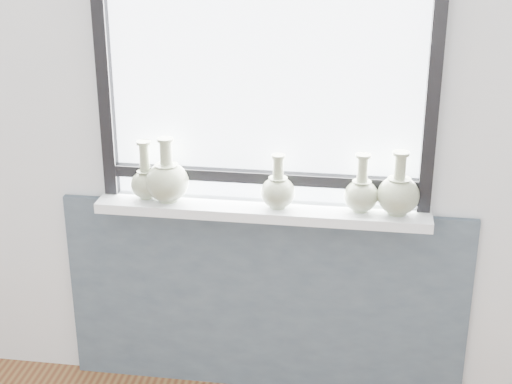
# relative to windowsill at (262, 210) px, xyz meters

# --- Properties ---
(back_wall) EXTENTS (3.60, 0.02, 2.60)m
(back_wall) POSITION_rel_windowsill_xyz_m (0.00, 0.10, 0.42)
(back_wall) COLOR silver
(back_wall) RESTS_ON ground
(apron_panel) EXTENTS (1.70, 0.03, 0.86)m
(apron_panel) POSITION_rel_windowsill_xyz_m (0.00, 0.07, -0.45)
(apron_panel) COLOR #4C5B68
(apron_panel) RESTS_ON ground
(windowsill) EXTENTS (1.32, 0.18, 0.04)m
(windowsill) POSITION_rel_windowsill_xyz_m (0.00, 0.00, 0.00)
(windowsill) COLOR white
(windowsill) RESTS_ON apron_panel
(window) EXTENTS (1.30, 0.06, 1.05)m
(window) POSITION_rel_windowsill_xyz_m (0.00, 0.06, 0.56)
(window) COLOR black
(window) RESTS_ON windowsill
(vase_a) EXTENTS (0.12, 0.12, 0.24)m
(vase_a) POSITION_rel_windowsill_xyz_m (-0.47, 0.01, 0.09)
(vase_a) COLOR #959E7E
(vase_a) RESTS_ON windowsill
(vase_b) EXTENTS (0.17, 0.17, 0.26)m
(vase_b) POSITION_rel_windowsill_xyz_m (-0.38, -0.01, 0.11)
(vase_b) COLOR #959E7E
(vase_b) RESTS_ON windowsill
(vase_c) EXTENTS (0.14, 0.14, 0.22)m
(vase_c) POSITION_rel_windowsill_xyz_m (0.06, -0.01, 0.09)
(vase_c) COLOR #959E7E
(vase_c) RESTS_ON windowsill
(vase_d) EXTENTS (0.13, 0.13, 0.23)m
(vase_d) POSITION_rel_windowsill_xyz_m (0.38, 0.00, 0.09)
(vase_d) COLOR #959E7E
(vase_d) RESTS_ON windowsill
(vase_e) EXTENTS (0.16, 0.16, 0.25)m
(vase_e) POSITION_rel_windowsill_xyz_m (0.52, -0.00, 0.10)
(vase_e) COLOR #959E7E
(vase_e) RESTS_ON windowsill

